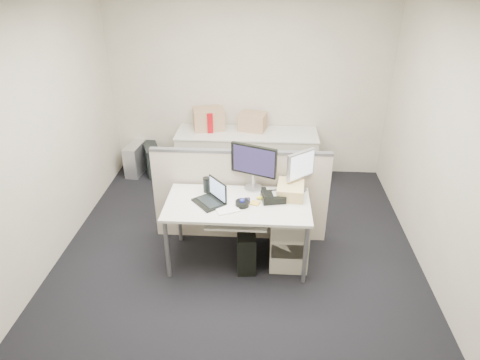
# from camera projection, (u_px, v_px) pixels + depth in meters

# --- Properties ---
(floor) EXTENTS (4.00, 4.50, 0.01)m
(floor) POSITION_uv_depth(u_px,v_px,m) (238.00, 259.00, 4.77)
(floor) COLOR black
(floor) RESTS_ON ground
(wall_back) EXTENTS (4.00, 0.02, 2.70)m
(wall_back) POSITION_uv_depth(u_px,v_px,m) (248.00, 84.00, 6.11)
(wall_back) COLOR #B8B1A0
(wall_back) RESTS_ON ground
(wall_front) EXTENTS (4.00, 0.02, 2.70)m
(wall_front) POSITION_uv_depth(u_px,v_px,m) (207.00, 330.00, 2.15)
(wall_front) COLOR #B8B1A0
(wall_front) RESTS_ON ground
(wall_left) EXTENTS (0.02, 4.50, 2.70)m
(wall_left) POSITION_uv_depth(u_px,v_px,m) (37.00, 143.00, 4.24)
(wall_left) COLOR #B8B1A0
(wall_left) RESTS_ON ground
(wall_right) EXTENTS (0.02, 4.50, 2.70)m
(wall_right) POSITION_uv_depth(u_px,v_px,m) (449.00, 154.00, 4.02)
(wall_right) COLOR #B8B1A0
(wall_right) RESTS_ON ground
(desk) EXTENTS (1.50, 0.75, 0.73)m
(desk) POSITION_uv_depth(u_px,v_px,m) (238.00, 209.00, 4.45)
(desk) COLOR silver
(desk) RESTS_ON floor
(keyboard_tray) EXTENTS (0.62, 0.32, 0.02)m
(keyboard_tray) POSITION_uv_depth(u_px,v_px,m) (236.00, 222.00, 4.31)
(keyboard_tray) COLOR silver
(keyboard_tray) RESTS_ON desk
(drawer_pedestal) EXTENTS (0.40, 0.55, 0.65)m
(drawer_pedestal) POSITION_uv_depth(u_px,v_px,m) (289.00, 234.00, 4.63)
(drawer_pedestal) COLOR #B2AD99
(drawer_pedestal) RESTS_ON floor
(cubicle_partition) EXTENTS (2.00, 0.06, 1.10)m
(cubicle_partition) POSITION_uv_depth(u_px,v_px,m) (240.00, 196.00, 4.90)
(cubicle_partition) COLOR #BFAD98
(cubicle_partition) RESTS_ON floor
(back_counter) EXTENTS (2.00, 0.60, 0.72)m
(back_counter) POSITION_uv_depth(u_px,v_px,m) (247.00, 157.00, 6.29)
(back_counter) COLOR #B2AD99
(back_counter) RESTS_ON floor
(monitor_main) EXTENTS (0.55, 0.38, 0.51)m
(monitor_main) POSITION_uv_depth(u_px,v_px,m) (254.00, 168.00, 4.57)
(monitor_main) COLOR black
(monitor_main) RESTS_ON desk
(monitor_small) EXTENTS (0.40, 0.38, 0.45)m
(monitor_small) POSITION_uv_depth(u_px,v_px,m) (300.00, 172.00, 4.56)
(monitor_small) COLOR #B7B7BC
(monitor_small) RESTS_ON desk
(laptop) EXTENTS (0.38, 0.39, 0.24)m
(laptop) POSITION_uv_depth(u_px,v_px,m) (208.00, 193.00, 4.36)
(laptop) COLOR black
(laptop) RESTS_ON desk
(trackball) EXTENTS (0.14, 0.14, 0.05)m
(trackball) POSITION_uv_depth(u_px,v_px,m) (242.00, 204.00, 4.36)
(trackball) COLOR black
(trackball) RESTS_ON desk
(desk_phone) EXTENTS (0.27, 0.24, 0.08)m
(desk_phone) POSITION_uv_depth(u_px,v_px,m) (273.00, 197.00, 4.45)
(desk_phone) COLOR black
(desk_phone) RESTS_ON desk
(paper_stack) EXTENTS (0.32, 0.35, 0.01)m
(paper_stack) POSITION_uv_depth(u_px,v_px,m) (225.00, 206.00, 4.35)
(paper_stack) COLOR white
(paper_stack) RESTS_ON desk
(sticky_pad) EXTENTS (0.11, 0.11, 0.01)m
(sticky_pad) POSITION_uv_depth(u_px,v_px,m) (255.00, 203.00, 4.41)
(sticky_pad) COLOR gold
(sticky_pad) RESTS_ON desk
(travel_mug) EXTENTS (0.09, 0.09, 0.16)m
(travel_mug) POSITION_uv_depth(u_px,v_px,m) (207.00, 185.00, 4.60)
(travel_mug) COLOR black
(travel_mug) RESTS_ON desk
(banana) EXTENTS (0.20, 0.08, 0.04)m
(banana) POSITION_uv_depth(u_px,v_px,m) (265.00, 197.00, 4.48)
(banana) COLOR yellow
(banana) RESTS_ON desk
(cellphone) EXTENTS (0.06, 0.11, 0.01)m
(cellphone) POSITION_uv_depth(u_px,v_px,m) (248.00, 200.00, 4.46)
(cellphone) COLOR black
(cellphone) RESTS_ON desk
(manila_folders) EXTENTS (0.31, 0.38, 0.13)m
(manila_folders) POSITION_uv_depth(u_px,v_px,m) (291.00, 190.00, 4.54)
(manila_folders) COLOR #D8BF73
(manila_folders) RESTS_ON desk
(keyboard) EXTENTS (0.49, 0.23, 0.03)m
(keyboard) POSITION_uv_depth(u_px,v_px,m) (232.00, 217.00, 4.34)
(keyboard) COLOR black
(keyboard) RESTS_ON keyboard_tray
(pc_tower_desk) EXTENTS (0.23, 0.49, 0.44)m
(pc_tower_desk) POSITION_uv_depth(u_px,v_px,m) (246.00, 246.00, 4.61)
(pc_tower_desk) COLOR black
(pc_tower_desk) RESTS_ON floor
(pc_tower_spare_dark) EXTENTS (0.36, 0.52, 0.45)m
(pc_tower_spare_dark) POSITION_uv_depth(u_px,v_px,m) (152.00, 159.00, 6.53)
(pc_tower_spare_dark) COLOR black
(pc_tower_spare_dark) RESTS_ON floor
(pc_tower_spare_silver) EXTENTS (0.26, 0.52, 0.47)m
(pc_tower_spare_silver) POSITION_uv_depth(u_px,v_px,m) (136.00, 158.00, 6.54)
(pc_tower_spare_silver) COLOR #B7B7BC
(pc_tower_spare_silver) RESTS_ON floor
(cardboard_box_left) EXTENTS (0.50, 0.42, 0.32)m
(cardboard_box_left) POSITION_uv_depth(u_px,v_px,m) (209.00, 119.00, 6.18)
(cardboard_box_left) COLOR tan
(cardboard_box_left) RESTS_ON back_counter
(cardboard_box_right) EXTENTS (0.42, 0.36, 0.27)m
(cardboard_box_right) POSITION_uv_depth(u_px,v_px,m) (253.00, 122.00, 6.16)
(cardboard_box_right) COLOR tan
(cardboard_box_right) RESTS_ON back_counter
(red_binder) EXTENTS (0.15, 0.34, 0.31)m
(red_binder) POSITION_uv_depth(u_px,v_px,m) (209.00, 120.00, 6.17)
(red_binder) COLOR #A90710
(red_binder) RESTS_ON back_counter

